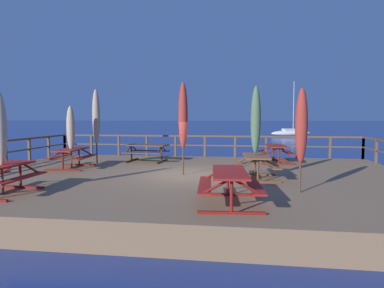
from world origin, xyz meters
TOP-DOWN VIEW (x-y plane):
  - ground_plane at (0.00, 0.00)m, footprint 600.00×600.00m
  - wooden_deck at (0.00, 0.00)m, footprint 15.46×11.20m
  - railing_waterside_far at (-0.00, 5.45)m, footprint 15.26×0.10m
  - picnic_table_back_right at (2.29, -0.54)m, footprint 1.48×1.77m
  - picnic_table_back_left at (-4.32, -3.75)m, footprint 1.42×1.91m
  - picnic_table_mid_left at (3.35, 3.65)m, footprint 1.53×1.87m
  - picnic_table_mid_centre at (1.55, -3.95)m, footprint 1.56×2.15m
  - picnic_table_front_left at (-4.79, 0.81)m, footprint 1.54×1.98m
  - picnic_table_mid_right at (-2.41, 3.17)m, footprint 1.93×1.57m
  - patio_umbrella_tall_back_right at (2.26, -0.60)m, footprint 0.32×0.32m
  - patio_umbrella_short_back at (-4.29, -3.76)m, footprint 0.32×0.32m
  - patio_umbrella_tall_front at (-4.24, 1.98)m, footprint 0.32×0.32m
  - patio_umbrella_tall_mid_right at (3.36, -2.46)m, footprint 0.32×0.32m
  - patio_umbrella_short_front at (-4.80, 0.86)m, footprint 0.32×0.32m
  - patio_umbrella_short_mid at (-0.18, -0.11)m, footprint 0.32×0.32m
  - sailboat_distant at (8.86, 37.95)m, footprint 6.21×3.65m

SIDE VIEW (x-z plane):
  - ground_plane at x=0.00m, z-range 0.00..0.00m
  - wooden_deck at x=0.00m, z-range 0.00..0.67m
  - sailboat_distant at x=8.86m, z-range -3.35..4.37m
  - picnic_table_back_right at x=2.29m, z-range 0.83..1.61m
  - picnic_table_mid_left at x=3.35m, z-range 0.83..1.61m
  - picnic_table_mid_right at x=-2.41m, z-range 0.83..1.61m
  - picnic_table_front_left at x=-4.79m, z-range 0.84..1.61m
  - picnic_table_back_left at x=-4.32m, z-range 0.84..1.61m
  - picnic_table_mid_centre at x=1.55m, z-range 0.84..1.62m
  - railing_waterside_far at x=0.00m, z-range 0.86..1.95m
  - patio_umbrella_short_front at x=-4.80m, z-range 0.99..3.44m
  - patio_umbrella_short_back at x=-4.29m, z-range 1.02..3.67m
  - patio_umbrella_tall_mid_right at x=3.36m, z-range 1.04..3.79m
  - patio_umbrella_tall_back_right at x=2.26m, z-range 1.07..4.06m
  - patio_umbrella_tall_front at x=-4.24m, z-range 1.10..4.27m
  - patio_umbrella_short_mid at x=-0.18m, z-range 1.10..4.30m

